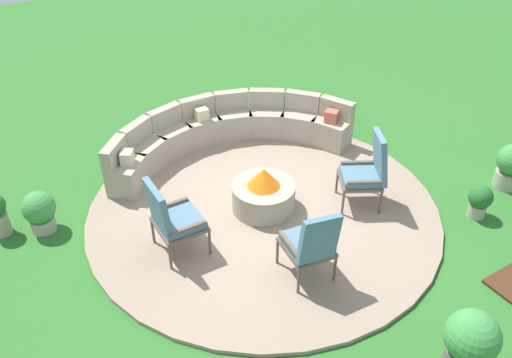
{
  "coord_description": "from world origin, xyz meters",
  "views": [
    {
      "loc": [
        -3.38,
        -5.14,
        4.94
      ],
      "look_at": [
        0.0,
        0.2,
        0.45
      ],
      "focal_mm": 37.91,
      "sensor_mm": 36.0,
      "label": 1
    }
  ],
  "objects_px": {
    "curved_stone_bench": "(224,133)",
    "potted_plant_2": "(512,165)",
    "potted_plant_0": "(480,200)",
    "potted_plant_5": "(282,102)",
    "lounge_chair_front_right": "(311,243)",
    "potted_plant_1": "(40,210)",
    "fire_pit": "(264,193)",
    "potted_plant_3": "(471,342)",
    "lounge_chair_back_left": "(368,170)",
    "lounge_chair_front_left": "(172,217)"
  },
  "relations": [
    {
      "from": "lounge_chair_back_left",
      "to": "potted_plant_3",
      "type": "height_order",
      "value": "lounge_chair_back_left"
    },
    {
      "from": "lounge_chair_back_left",
      "to": "curved_stone_bench",
      "type": "bearing_deg",
      "value": 52.74
    },
    {
      "from": "fire_pit",
      "to": "lounge_chair_front_right",
      "type": "relative_size",
      "value": 0.85
    },
    {
      "from": "curved_stone_bench",
      "to": "lounge_chair_front_right",
      "type": "bearing_deg",
      "value": -100.62
    },
    {
      "from": "curved_stone_bench",
      "to": "potted_plant_1",
      "type": "height_order",
      "value": "curved_stone_bench"
    },
    {
      "from": "fire_pit",
      "to": "curved_stone_bench",
      "type": "distance_m",
      "value": 1.72
    },
    {
      "from": "lounge_chair_front_left",
      "to": "potted_plant_0",
      "type": "distance_m",
      "value": 4.31
    },
    {
      "from": "potted_plant_2",
      "to": "potted_plant_1",
      "type": "bearing_deg",
      "value": 156.31
    },
    {
      "from": "lounge_chair_front_right",
      "to": "potted_plant_1",
      "type": "height_order",
      "value": "lounge_chair_front_right"
    },
    {
      "from": "curved_stone_bench",
      "to": "potted_plant_2",
      "type": "xyz_separation_m",
      "value": [
        3.2,
        -3.17,
        0.02
      ]
    },
    {
      "from": "lounge_chair_front_left",
      "to": "fire_pit",
      "type": "bearing_deg",
      "value": 97.05
    },
    {
      "from": "potted_plant_1",
      "to": "potted_plant_3",
      "type": "distance_m",
      "value": 5.59
    },
    {
      "from": "potted_plant_1",
      "to": "potted_plant_5",
      "type": "height_order",
      "value": "potted_plant_1"
    },
    {
      "from": "potted_plant_0",
      "to": "potted_plant_5",
      "type": "height_order",
      "value": "potted_plant_5"
    },
    {
      "from": "potted_plant_3",
      "to": "potted_plant_5",
      "type": "relative_size",
      "value": 1.45
    },
    {
      "from": "lounge_chair_front_right",
      "to": "potted_plant_2",
      "type": "distance_m",
      "value": 3.79
    },
    {
      "from": "curved_stone_bench",
      "to": "potted_plant_2",
      "type": "bearing_deg",
      "value": -44.71
    },
    {
      "from": "curved_stone_bench",
      "to": "potted_plant_2",
      "type": "height_order",
      "value": "curved_stone_bench"
    },
    {
      "from": "curved_stone_bench",
      "to": "potted_plant_0",
      "type": "relative_size",
      "value": 7.99
    },
    {
      "from": "potted_plant_0",
      "to": "potted_plant_2",
      "type": "height_order",
      "value": "potted_plant_2"
    },
    {
      "from": "fire_pit",
      "to": "potted_plant_3",
      "type": "relative_size",
      "value": 1.14
    },
    {
      "from": "potted_plant_0",
      "to": "potted_plant_1",
      "type": "relative_size",
      "value": 0.83
    },
    {
      "from": "lounge_chair_front_right",
      "to": "potted_plant_5",
      "type": "height_order",
      "value": "lounge_chair_front_right"
    },
    {
      "from": "potted_plant_3",
      "to": "potted_plant_5",
      "type": "xyz_separation_m",
      "value": [
        1.52,
        5.55,
        -0.13
      ]
    },
    {
      "from": "potted_plant_2",
      "to": "potted_plant_5",
      "type": "relative_size",
      "value": 1.32
    },
    {
      "from": "lounge_chair_back_left",
      "to": "potted_plant_5",
      "type": "xyz_separation_m",
      "value": [
        0.54,
        2.89,
        -0.34
      ]
    },
    {
      "from": "lounge_chair_front_right",
      "to": "lounge_chair_back_left",
      "type": "distance_m",
      "value": 1.75
    },
    {
      "from": "potted_plant_1",
      "to": "potted_plant_2",
      "type": "distance_m",
      "value": 6.9
    },
    {
      "from": "curved_stone_bench",
      "to": "potted_plant_2",
      "type": "relative_size",
      "value": 5.68
    },
    {
      "from": "potted_plant_3",
      "to": "fire_pit",
      "type": "bearing_deg",
      "value": 95.65
    },
    {
      "from": "potted_plant_1",
      "to": "potted_plant_3",
      "type": "xyz_separation_m",
      "value": [
        3.13,
        -4.63,
        0.09
      ]
    },
    {
      "from": "lounge_chair_front_right",
      "to": "lounge_chair_back_left",
      "type": "height_order",
      "value": "lounge_chair_back_left"
    },
    {
      "from": "lounge_chair_front_right",
      "to": "potted_plant_2",
      "type": "relative_size",
      "value": 1.48
    },
    {
      "from": "potted_plant_1",
      "to": "potted_plant_3",
      "type": "bearing_deg",
      "value": -55.96
    },
    {
      "from": "curved_stone_bench",
      "to": "potted_plant_3",
      "type": "bearing_deg",
      "value": -89.85
    },
    {
      "from": "lounge_chair_front_right",
      "to": "potted_plant_5",
      "type": "distance_m",
      "value": 4.24
    },
    {
      "from": "potted_plant_5",
      "to": "lounge_chair_back_left",
      "type": "bearing_deg",
      "value": -100.67
    },
    {
      "from": "potted_plant_0",
      "to": "curved_stone_bench",
      "type": "bearing_deg",
      "value": 122.85
    },
    {
      "from": "curved_stone_bench",
      "to": "lounge_chair_back_left",
      "type": "height_order",
      "value": "lounge_chair_back_left"
    },
    {
      "from": "potted_plant_5",
      "to": "lounge_chair_front_right",
      "type": "bearing_deg",
      "value": -120.16
    },
    {
      "from": "potted_plant_0",
      "to": "potted_plant_5",
      "type": "distance_m",
      "value": 3.99
    },
    {
      "from": "potted_plant_0",
      "to": "potted_plant_2",
      "type": "bearing_deg",
      "value": 13.94
    },
    {
      "from": "curved_stone_bench",
      "to": "potted_plant_1",
      "type": "relative_size",
      "value": 6.65
    },
    {
      "from": "fire_pit",
      "to": "lounge_chair_front_left",
      "type": "bearing_deg",
      "value": -174.69
    },
    {
      "from": "potted_plant_3",
      "to": "potted_plant_1",
      "type": "bearing_deg",
      "value": 124.04
    },
    {
      "from": "lounge_chair_back_left",
      "to": "potted_plant_1",
      "type": "bearing_deg",
      "value": 94.37
    },
    {
      "from": "curved_stone_bench",
      "to": "potted_plant_5",
      "type": "relative_size",
      "value": 7.47
    },
    {
      "from": "fire_pit",
      "to": "curved_stone_bench",
      "type": "height_order",
      "value": "curved_stone_bench"
    },
    {
      "from": "lounge_chair_front_right",
      "to": "potted_plant_5",
      "type": "xyz_separation_m",
      "value": [
        2.12,
        3.65,
        -0.31
      ]
    },
    {
      "from": "curved_stone_bench",
      "to": "lounge_chair_back_left",
      "type": "distance_m",
      "value": 2.58
    }
  ]
}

